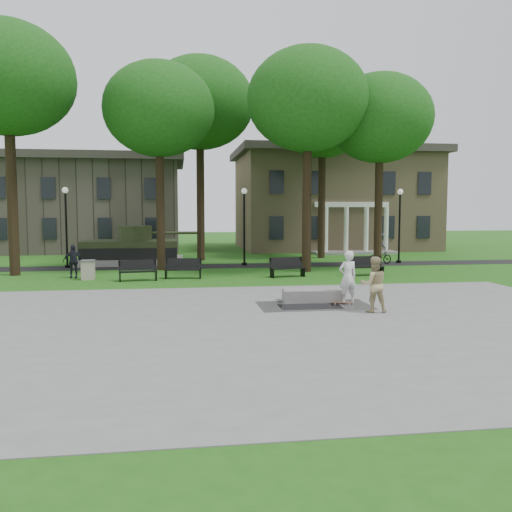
{
  "coord_description": "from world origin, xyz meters",
  "views": [
    {
      "loc": [
        -3.54,
        -20.64,
        3.47
      ],
      "look_at": [
        -0.15,
        2.82,
        1.4
      ],
      "focal_mm": 38.0,
      "sensor_mm": 36.0,
      "label": 1
    }
  ],
  "objects_px": {
    "friend_watching": "(374,284)",
    "skateboarder": "(348,277)",
    "trash_bin": "(88,270)",
    "park_bench_0": "(138,270)",
    "concrete_block": "(312,295)",
    "cyclist": "(380,251)"
  },
  "relations": [
    {
      "from": "friend_watching",
      "to": "skateboarder",
      "type": "bearing_deg",
      "value": -74.43
    },
    {
      "from": "friend_watching",
      "to": "trash_bin",
      "type": "relative_size",
      "value": 1.95
    },
    {
      "from": "skateboarder",
      "to": "park_bench_0",
      "type": "xyz_separation_m",
      "value": [
        -8.05,
        7.6,
        -0.46
      ]
    },
    {
      "from": "concrete_block",
      "to": "cyclist",
      "type": "bearing_deg",
      "value": 59.39
    },
    {
      "from": "skateboarder",
      "to": "park_bench_0",
      "type": "bearing_deg",
      "value": -54.27
    },
    {
      "from": "trash_bin",
      "to": "cyclist",
      "type": "bearing_deg",
      "value": 16.32
    },
    {
      "from": "concrete_block",
      "to": "trash_bin",
      "type": "xyz_separation_m",
      "value": [
        -9.35,
        7.8,
        0.24
      ]
    },
    {
      "from": "trash_bin",
      "to": "skateboarder",
      "type": "bearing_deg",
      "value": -38.64
    },
    {
      "from": "park_bench_0",
      "to": "trash_bin",
      "type": "bearing_deg",
      "value": 153.78
    },
    {
      "from": "concrete_block",
      "to": "trash_bin",
      "type": "distance_m",
      "value": 12.18
    },
    {
      "from": "cyclist",
      "to": "trash_bin",
      "type": "relative_size",
      "value": 2.08
    },
    {
      "from": "skateboarder",
      "to": "friend_watching",
      "type": "xyz_separation_m",
      "value": [
        0.33,
        -1.76,
        -0.03
      ]
    },
    {
      "from": "concrete_block",
      "to": "park_bench_0",
      "type": "bearing_deg",
      "value": 134.57
    },
    {
      "from": "skateboarder",
      "to": "cyclist",
      "type": "height_order",
      "value": "cyclist"
    },
    {
      "from": "cyclist",
      "to": "trash_bin",
      "type": "height_order",
      "value": "cyclist"
    },
    {
      "from": "friend_watching",
      "to": "trash_bin",
      "type": "height_order",
      "value": "friend_watching"
    },
    {
      "from": "concrete_block",
      "to": "trash_bin",
      "type": "bearing_deg",
      "value": 140.18
    },
    {
      "from": "friend_watching",
      "to": "park_bench_0",
      "type": "relative_size",
      "value": 1.01
    },
    {
      "from": "trash_bin",
      "to": "park_bench_0",
      "type": "bearing_deg",
      "value": -18.12
    },
    {
      "from": "skateboarder",
      "to": "trash_bin",
      "type": "height_order",
      "value": "skateboarder"
    },
    {
      "from": "park_bench_0",
      "to": "trash_bin",
      "type": "relative_size",
      "value": 1.92
    },
    {
      "from": "friend_watching",
      "to": "cyclist",
      "type": "xyz_separation_m",
      "value": [
        6.05,
        15.11,
        -0.14
      ]
    }
  ]
}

